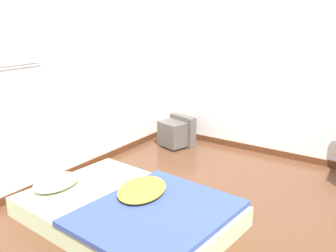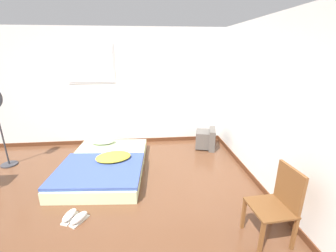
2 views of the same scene
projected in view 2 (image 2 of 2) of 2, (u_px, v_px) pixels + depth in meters
ground_plane at (96, 217)px, 3.00m from camera, size 20.00×20.00×0.00m
wall_back at (113, 89)px, 5.05m from camera, size 7.40×0.08×2.60m
wall_right at (291, 119)px, 2.83m from camera, size 0.08×7.56×2.60m
mattress_bed at (105, 164)px, 4.13m from camera, size 1.55×2.13×0.34m
crt_tv at (206, 139)px, 5.07m from camera, size 0.52×0.53×0.46m
wooden_chair at (280, 200)px, 2.52m from camera, size 0.47×0.47×0.91m
sneaker_pair at (74, 217)px, 2.92m from camera, size 0.35×0.34×0.10m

